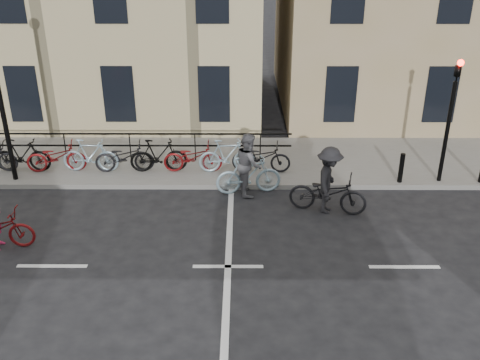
{
  "coord_description": "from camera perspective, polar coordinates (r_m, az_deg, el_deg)",
  "views": [
    {
      "loc": [
        0.32,
        -10.16,
        6.88
      ],
      "look_at": [
        0.26,
        2.31,
        1.1
      ],
      "focal_mm": 40.0,
      "sensor_mm": 36.0,
      "label": 1
    }
  ],
  "objects": [
    {
      "name": "cyclist_grey",
      "position": [
        15.24,
        0.92,
        1.11
      ],
      "size": [
        1.95,
        0.98,
        1.83
      ],
      "rotation": [
        0.0,
        0.0,
        1.72
      ],
      "color": "#98B7C7",
      "rests_on": "ground"
    },
    {
      "name": "ground",
      "position": [
        12.27,
        -1.29,
        -9.23
      ],
      "size": [
        120.0,
        120.0,
        0.0
      ],
      "primitive_type": "plane",
      "color": "black",
      "rests_on": "ground"
    },
    {
      "name": "cyclist_dark",
      "position": [
        14.41,
        9.39,
        -0.74
      ],
      "size": [
        2.2,
        1.33,
        1.85
      ],
      "rotation": [
        0.0,
        0.0,
        1.31
      ],
      "color": "black",
      "rests_on": "ground"
    },
    {
      "name": "traffic_light",
      "position": [
        16.26,
        21.64,
        7.32
      ],
      "size": [
        0.18,
        0.3,
        3.9
      ],
      "color": "black",
      "rests_on": "sidewalk"
    },
    {
      "name": "bollard_east",
      "position": [
        16.4,
        16.83,
        1.24
      ],
      "size": [
        0.14,
        0.14,
        0.9
      ],
      "primitive_type": "cylinder",
      "color": "black",
      "rests_on": "sidewalk"
    },
    {
      "name": "parked_bikes",
      "position": [
        16.82,
        -12.2,
        2.53
      ],
      "size": [
        10.4,
        1.23,
        1.05
      ],
      "color": "black",
      "rests_on": "sidewalk"
    },
    {
      "name": "sidewalk",
      "position": [
        18.06,
        -13.61,
        2.01
      ],
      "size": [
        46.0,
        4.0,
        0.15
      ],
      "primitive_type": "cube",
      "color": "slate",
      "rests_on": "ground"
    }
  ]
}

